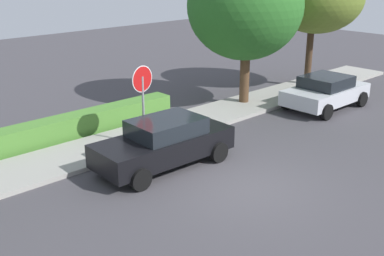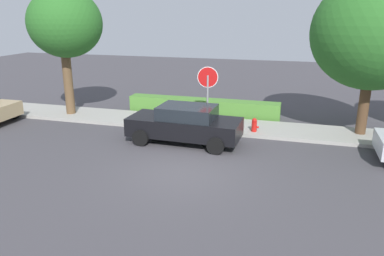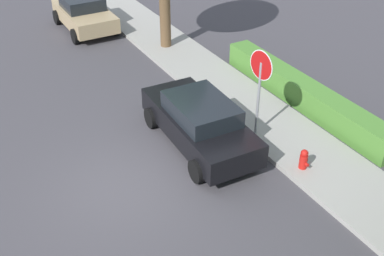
# 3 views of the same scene
# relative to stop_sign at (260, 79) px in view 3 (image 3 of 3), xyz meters

# --- Properties ---
(ground_plane) EXTENTS (60.00, 60.00, 0.00)m
(ground_plane) POSITION_rel_stop_sign_xyz_m (0.21, -4.22, -1.94)
(ground_plane) COLOR #423F44
(sidewalk_curb) EXTENTS (32.00, 2.26, 0.14)m
(sidewalk_curb) POSITION_rel_stop_sign_xyz_m (0.21, 0.75, -1.87)
(sidewalk_curb) COLOR #9E9B93
(sidewalk_curb) RESTS_ON ground_plane
(stop_sign) EXTENTS (0.87, 0.12, 2.78)m
(stop_sign) POSITION_rel_stop_sign_xyz_m (0.00, 0.00, 0.00)
(stop_sign) COLOR gray
(stop_sign) RESTS_ON ground_plane
(parked_car_black) EXTENTS (4.41, 2.05, 1.49)m
(parked_car_black) POSITION_rel_stop_sign_xyz_m (-0.49, -1.64, -1.18)
(parked_car_black) COLOR black
(parked_car_black) RESTS_ON ground_plane
(parked_car_tan) EXTENTS (3.83, 2.05, 1.45)m
(parked_car_tan) POSITION_rel_stop_sign_xyz_m (-10.75, -1.53, -1.20)
(parked_car_tan) COLOR tan
(parked_car_tan) RESTS_ON ground_plane
(fire_hydrant) EXTENTS (0.30, 0.22, 0.72)m
(fire_hydrant) POSITION_rel_stop_sign_xyz_m (2.00, 0.10, -1.58)
(fire_hydrant) COLOR red
(fire_hydrant) RESTS_ON ground_plane
(front_yard_hedge) EXTENTS (7.52, 0.79, 0.83)m
(front_yard_hedge) POSITION_rel_stop_sign_xyz_m (-0.83, 2.48, -1.53)
(front_yard_hedge) COLOR #4C8433
(front_yard_hedge) RESTS_ON ground_plane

